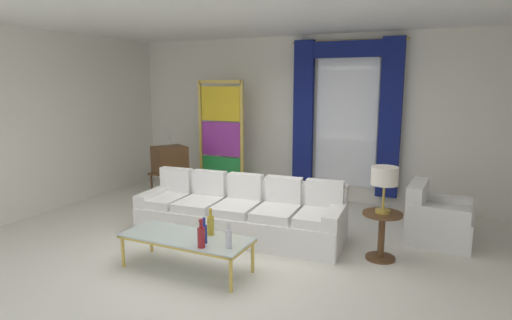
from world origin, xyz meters
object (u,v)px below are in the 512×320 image
stained_glass_divider (221,141)px  peacock_figurine (229,189)px  bottle_blue_decanter (229,237)px  table_lamp_brass (385,178)px  bottle_ruby_flask (201,236)px  coffee_table (186,239)px  vintage_tv (170,161)px  armchair_white (435,221)px  couch_white_long (241,214)px  bottle_crystal_tall (211,224)px  bottle_amber_squat (204,233)px  round_side_table (382,232)px

stained_glass_divider → peacock_figurine: stained_glass_divider is taller
bottle_blue_decanter → table_lamp_brass: bearing=44.8°
bottle_ruby_flask → coffee_table: bearing=148.1°
vintage_tv → armchair_white: bearing=-2.7°
stained_glass_divider → bottle_ruby_flask: bearing=-63.4°
couch_white_long → bottle_ruby_flask: 1.57m
coffee_table → bottle_crystal_tall: (0.24, 0.16, 0.16)m
peacock_figurine → bottle_blue_decanter: bearing=-61.0°
couch_white_long → bottle_amber_squat: couch_white_long is taller
coffee_table → table_lamp_brass: size_ratio=2.68×
bottle_crystal_tall → vintage_tv: vintage_tv is taller
couch_white_long → peacock_figurine: 1.79m
armchair_white → table_lamp_brass: size_ratio=1.50×
couch_white_long → round_side_table: 1.95m
bottle_ruby_flask → armchair_white: (2.21, 2.44, -0.25)m
coffee_table → round_side_table: (1.99, 1.28, -0.02)m
coffee_table → table_lamp_brass: (1.99, 1.28, 0.65)m
couch_white_long → armchair_white: 2.68m
bottle_crystal_tall → vintage_tv: size_ratio=0.24×
bottle_blue_decanter → stained_glass_divider: stained_glass_divider is taller
bottle_crystal_tall → table_lamp_brass: bearing=32.6°
vintage_tv → peacock_figurine: vintage_tv is taller
vintage_tv → peacock_figurine: size_ratio=2.24×
coffee_table → couch_white_long: bearing=88.3°
bottle_amber_squat → bottle_blue_decanter: bearing=-1.2°
table_lamp_brass → peacock_figurine: bearing=153.2°
coffee_table → table_lamp_brass: 2.45m
bottle_amber_squat → vintage_tv: (-2.34, 2.53, 0.20)m
coffee_table → bottle_amber_squat: (0.30, -0.09, 0.15)m
bottle_blue_decanter → stained_glass_divider: 3.74m
bottle_blue_decanter → bottle_amber_squat: bottle_amber_squat is taller
bottle_amber_squat → bottle_ruby_flask: size_ratio=0.92×
bottle_crystal_tall → stained_glass_divider: 3.34m
armchair_white → bottle_ruby_flask: bearing=-132.3°
bottle_amber_squat → round_side_table: bearing=39.0°
bottle_blue_decanter → bottle_crystal_tall: 0.45m
couch_white_long → round_side_table: bearing=-0.8°
coffee_table → table_lamp_brass: table_lamp_brass is taller
stained_glass_divider → table_lamp_brass: (3.29, -1.80, -0.03)m
couch_white_long → coffee_table: 1.31m
couch_white_long → bottle_blue_decanter: 1.53m
armchair_white → peacock_figurine: bearing=171.1°
table_lamp_brass → bottle_amber_squat: bearing=-141.0°
round_side_table → bottle_blue_decanter: bearing=-135.2°
coffee_table → vintage_tv: size_ratio=1.14×
vintage_tv → bottle_ruby_flask: bearing=-48.1°
bottle_amber_squat → vintage_tv: bearing=132.8°
stained_glass_divider → bottle_amber_squat: bearing=-63.1°
table_lamp_brass → armchair_white: bearing=59.0°
bottle_blue_decanter → bottle_amber_squat: 0.31m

